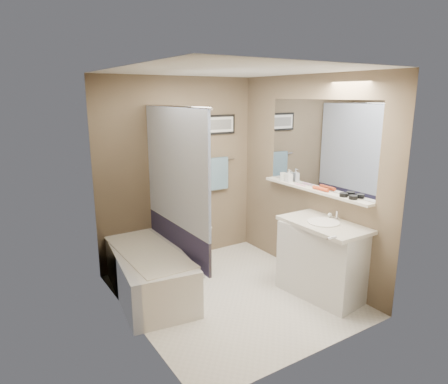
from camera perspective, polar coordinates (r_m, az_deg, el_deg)
ground at (r=4.59m, az=1.04°, el=-14.46°), size 2.50×2.50×0.00m
ceiling at (r=4.05m, az=1.19°, el=16.70°), size 2.20×2.50×0.04m
wall_back at (r=5.21m, az=-6.43°, el=2.91°), size 2.20×0.04×2.40m
wall_front at (r=3.25m, az=13.26°, el=-4.01°), size 2.20×0.04×2.40m
wall_left at (r=3.69m, az=-12.98°, el=-1.86°), size 0.04×2.50×2.40m
wall_right at (r=4.83m, az=11.83°, el=1.86°), size 0.04×2.50×2.40m
tile_surround at (r=4.20m, az=-15.32°, el=-2.94°), size 0.02×1.55×2.00m
curtain_rod at (r=4.29m, az=-7.20°, el=12.02°), size 0.02×1.55×0.02m
curtain_upper at (r=4.35m, az=-6.95°, el=3.45°), size 0.03×1.45×1.28m
curtain_lower at (r=4.57m, az=-6.65°, el=-6.72°), size 0.03×1.45×0.36m
mirror at (r=4.67m, az=13.46°, el=6.59°), size 0.02×1.60×1.00m
shelf at (r=4.72m, az=12.65°, el=0.29°), size 0.12×1.60×0.03m
towel_bar at (r=5.44m, az=-1.17°, el=4.53°), size 0.60×0.02×0.02m
towel at (r=5.45m, az=-1.05°, el=2.63°), size 0.34×0.05×0.44m
art_frame at (r=5.40m, az=-1.29°, el=9.59°), size 0.62×0.02×0.26m
art_mat at (r=5.39m, az=-1.21°, el=9.58°), size 0.56×0.00×0.20m
art_image at (r=5.38m, az=-1.20°, el=9.58°), size 0.50×0.00×0.13m
door at (r=3.70m, az=19.22°, el=-5.48°), size 0.80×0.02×2.00m
door_handle at (r=3.49m, az=15.16°, el=-6.34°), size 0.10×0.02×0.02m
bathtub at (r=4.59m, az=-10.69°, el=-11.23°), size 0.89×1.58×0.50m
tub_rim at (r=4.49m, az=-10.83°, el=-8.34°), size 0.56×1.36×0.02m
toilet at (r=5.07m, az=-4.49°, el=-7.35°), size 0.61×0.78×0.70m
vanity at (r=4.56m, az=13.89°, el=-9.52°), size 0.61×0.96×0.80m
countertop at (r=4.41m, az=14.11°, el=-4.53°), size 0.54×0.96×0.04m
sink_basin at (r=4.39m, az=14.04°, el=-4.21°), size 0.34×0.34×0.01m
faucet_spout at (r=4.52m, az=15.82°, el=-3.24°), size 0.02×0.02×0.10m
faucet_knob at (r=4.59m, az=14.88°, el=-3.19°), size 0.05×0.05×0.05m
candle_bowl_near at (r=4.34m, az=17.96°, el=-0.73°), size 0.09×0.09×0.04m
candle_bowl_far at (r=4.42m, az=16.72°, el=-0.40°), size 0.09×0.09×0.04m
hair_brush_front at (r=4.64m, az=13.65°, el=0.46°), size 0.05×0.22×0.04m
pink_comb at (r=4.87m, az=10.85°, el=1.01°), size 0.04×0.16×0.01m
glass_jar at (r=5.08m, az=8.46°, el=2.18°), size 0.08×0.08×0.10m
soap_bottle at (r=5.00m, az=9.27°, el=2.29°), size 0.07×0.08×0.16m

